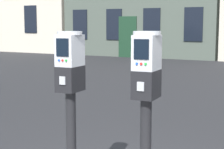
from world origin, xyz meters
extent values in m
cylinder|color=black|center=(-0.35, -0.14, 0.62)|extent=(0.09, 0.09, 0.95)
cube|color=black|center=(-0.35, -0.14, 1.20)|extent=(0.18, 0.25, 0.22)
cube|color=#A5A8AD|center=(-0.34, -0.27, 1.20)|extent=(0.06, 0.01, 0.07)
cube|color=#B7BABF|center=(-0.35, -0.14, 1.45)|extent=(0.18, 0.24, 0.27)
cube|color=black|center=(-0.34, -0.26, 1.48)|extent=(0.12, 0.01, 0.15)
cylinder|color=blue|center=(-0.37, -0.27, 1.37)|extent=(0.02, 0.01, 0.02)
cylinder|color=red|center=(-0.34, -0.26, 1.37)|extent=(0.02, 0.01, 0.02)
cylinder|color=green|center=(-0.30, -0.26, 1.37)|extent=(0.02, 0.01, 0.02)
cylinder|color=#B7BABF|center=(-0.35, -0.14, 1.60)|extent=(0.23, 0.23, 0.03)
cube|color=black|center=(0.37, -0.14, 1.21)|extent=(0.18, 0.25, 0.22)
cube|color=#A5A8AD|center=(0.38, -0.27, 1.21)|extent=(0.06, 0.01, 0.07)
cube|color=#B7BABF|center=(0.37, -0.14, 1.46)|extent=(0.18, 0.24, 0.27)
cube|color=black|center=(0.38, -0.26, 1.49)|extent=(0.12, 0.01, 0.15)
cylinder|color=blue|center=(0.34, -0.27, 1.38)|extent=(0.02, 0.01, 0.02)
cylinder|color=red|center=(0.38, -0.26, 1.38)|extent=(0.02, 0.01, 0.02)
cylinder|color=green|center=(0.41, -0.26, 1.38)|extent=(0.02, 0.01, 0.02)
cylinder|color=#B7BABF|center=(0.37, -0.14, 1.61)|extent=(0.23, 0.23, 0.03)
cube|color=black|center=(-13.42, 14.79, 2.00)|extent=(0.90, 0.06, 1.60)
cube|color=black|center=(-9.94, 14.79, 1.69)|extent=(0.90, 0.06, 1.60)
cube|color=black|center=(-7.83, 14.79, 1.69)|extent=(0.90, 0.06, 1.60)
cube|color=black|center=(-5.71, 14.79, 1.69)|extent=(0.90, 0.06, 1.60)
cube|color=black|center=(-3.60, 14.79, 1.69)|extent=(0.90, 0.06, 1.60)
cube|color=#193823|center=(-7.04, 14.79, 1.05)|extent=(1.00, 0.07, 2.10)
camera|label=1|loc=(1.52, -2.85, 1.67)|focal=60.79mm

